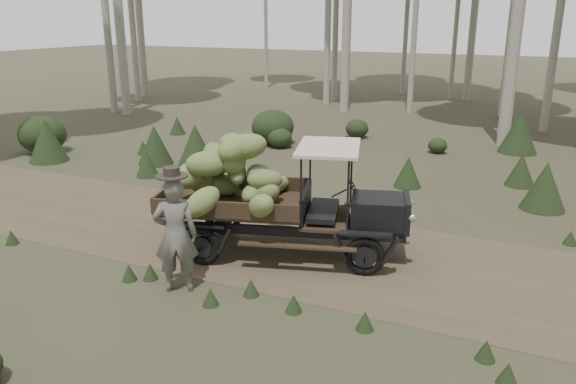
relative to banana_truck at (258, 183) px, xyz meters
name	(u,v)px	position (x,y,z in m)	size (l,w,h in m)	color
ground	(309,250)	(0.87, 0.42, -1.36)	(120.00, 120.00, 0.00)	#473D2B
dirt_track	(309,250)	(0.87, 0.42, -1.36)	(70.00, 4.00, 0.01)	brown
banana_truck	(258,183)	(0.00, 0.00, 0.00)	(4.88, 3.02, 2.39)	black
farmer	(176,234)	(-0.45, -2.03, -0.36)	(0.85, 0.76, 2.12)	#605E58
undergrowth	(321,197)	(0.50, 1.99, -0.79)	(24.17, 22.60, 1.40)	#233319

